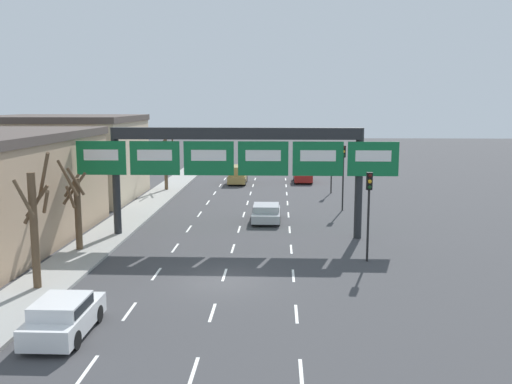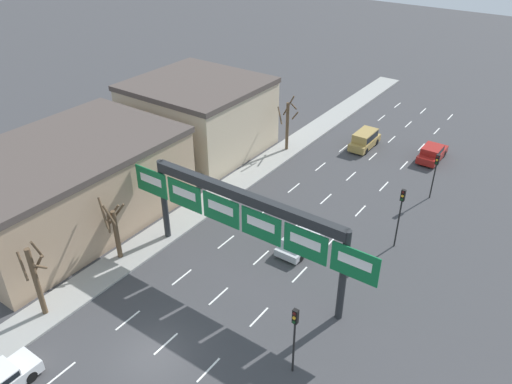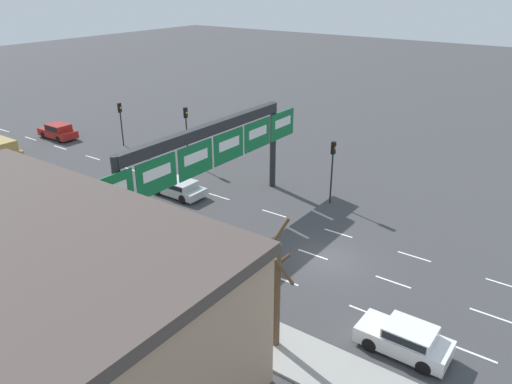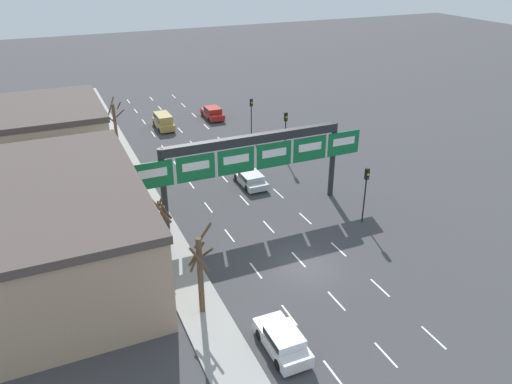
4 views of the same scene
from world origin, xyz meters
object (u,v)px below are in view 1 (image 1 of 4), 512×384
Objects in this scene: sign_gantry at (236,152)px; tree_bare_second at (166,158)px; suv_gold at (238,174)px; tree_bare_closest at (76,205)px; car_silver at (266,212)px; traffic_light_mid_block at (369,198)px; traffic_light_far_end at (332,160)px; car_white at (63,316)px; tree_bare_third at (35,222)px; traffic_light_near_gantry at (343,165)px; car_red at (303,175)px.

sign_gantry reaches higher than tree_bare_second.
tree_bare_closest is at bearing -104.08° from suv_gold.
traffic_light_mid_block reaches higher than car_silver.
car_silver is 13.51m from tree_bare_closest.
traffic_light_far_end is (5.64, 12.89, 2.36)m from car_silver.
car_white is 12.11m from tree_bare_closest.
traffic_light_mid_block is 1.11× the size of traffic_light_far_end.
car_silver is at bearing 57.48° from tree_bare_third.
traffic_light_far_end is 0.75× the size of tree_bare_second.
car_white is 0.80× the size of tree_bare_closest.
tree_bare_closest is (-15.99, -13.00, -0.92)m from traffic_light_near_gantry.
tree_bare_second is at bearing 177.29° from traffic_light_far_end.
traffic_light_near_gantry reaches higher than car_white.
traffic_light_mid_block is at bearing -61.00° from car_silver.
traffic_light_near_gantry reaches higher than car_silver.
tree_bare_second is (0.57, 22.21, 0.46)m from tree_bare_closest.
traffic_light_near_gantry is at bearing 37.43° from car_silver.
traffic_light_far_end reaches higher than car_red.
sign_gantry reaches higher than traffic_light_mid_block.
tree_bare_closest reaches higher than car_white.
tree_bare_closest is (-15.88, -21.49, -0.41)m from traffic_light_far_end.
car_red is 0.73× the size of tree_bare_third.
suv_gold is 1.01× the size of car_red.
sign_gantry is at bearing -66.57° from tree_bare_second.
traffic_light_mid_block reaches higher than traffic_light_far_end.
tree_bare_third is (-15.43, -19.57, -0.45)m from traffic_light_near_gantry.
sign_gantry is at bearing -129.25° from traffic_light_near_gantry.
car_silver is 21.11m from car_white.
sign_gantry is at bearing 71.95° from car_white.
traffic_light_far_end is 15.33m from tree_bare_second.
traffic_light_near_gantry is (12.45, 24.43, 2.79)m from car_white.
traffic_light_mid_block reaches higher than suv_gold.
traffic_light_mid_block reaches higher than car_white.
tree_bare_third is at bearing -110.25° from car_red.
tree_bare_second is 0.95× the size of tree_bare_third.
traffic_light_near_gantry is (7.47, 9.15, -1.72)m from sign_gantry.
traffic_light_far_end is 0.84× the size of tree_bare_closest.
tree_bare_closest reaches higher than car_silver.
suv_gold is 17.24m from traffic_light_near_gantry.
sign_gantry is at bearing -86.01° from suv_gold.
tree_bare_closest is at bearing -140.89° from traffic_light_near_gantry.
car_white is 6.16m from tree_bare_third.
car_red is at bearing 26.55° from tree_bare_second.
traffic_light_mid_block is 15.79m from tree_bare_closest.
traffic_light_near_gantry is at bearing 88.91° from traffic_light_mid_block.
car_white is 0.67× the size of tree_bare_third.
tree_bare_third is at bearing -118.62° from traffic_light_far_end.
sign_gantry is 13.29m from tree_bare_third.
traffic_light_near_gantry is at bearing 50.75° from sign_gantry.
traffic_light_near_gantry is at bearing -57.70° from suv_gold.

